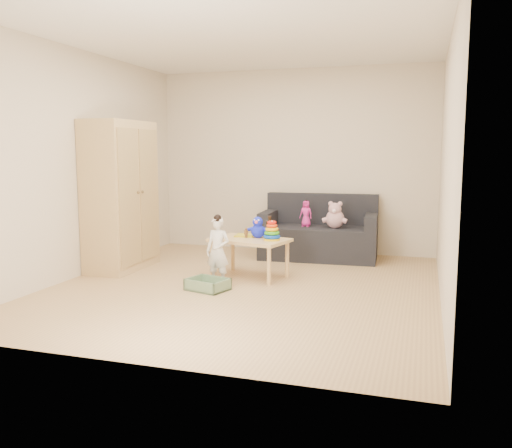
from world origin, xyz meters
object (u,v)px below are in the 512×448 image
(sofa, at_px, (319,242))
(toddler, at_px, (218,252))
(wardrobe, at_px, (121,196))
(play_table, at_px, (250,258))

(sofa, xyz_separation_m, toddler, (-0.76, -1.79, 0.15))
(sofa, bearing_deg, toddler, -116.09)
(wardrobe, xyz_separation_m, sofa, (2.21, 1.35, -0.69))
(toddler, bearing_deg, wardrobe, 170.43)
(wardrobe, distance_m, sofa, 2.68)
(play_table, relative_size, toddler, 1.17)
(wardrobe, xyz_separation_m, toddler, (1.44, -0.44, -0.54))
(play_table, bearing_deg, wardrobe, -179.10)
(toddler, bearing_deg, sofa, 74.36)
(sofa, distance_m, toddler, 1.95)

